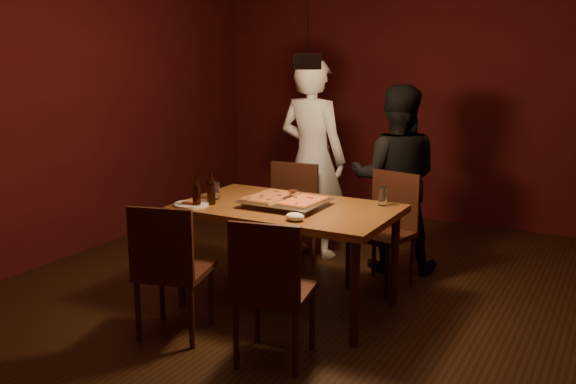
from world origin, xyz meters
The scene contains 19 objects.
room_shell centered at (0.00, 0.00, 1.40)m, with size 6.00×6.00×6.00m.
dining_table centered at (-0.21, 0.13, 0.68)m, with size 1.50×0.90×0.75m.
chair_far_left centered at (-0.59, 0.85, 0.54)m, with size 0.46×0.46×0.49m.
chair_far_right centered at (0.26, 0.87, 0.54)m, with size 0.50×0.50×0.49m.
chair_near_left centered at (-0.61, -0.71, 0.54)m, with size 0.51×0.51×0.49m.
chair_near_right centered at (0.13, -0.71, 0.54)m, with size 0.49×0.49×0.49m.
pizza_tray centered at (-0.22, 0.11, 0.77)m, with size 0.55×0.45×0.05m, color silver.
pizza_meat centered at (-0.35, 0.11, 0.81)m, with size 0.25×0.40×0.02m, color maroon.
pizza_cheese centered at (-0.08, 0.10, 0.81)m, with size 0.23×0.36×0.02m, color gold.
spatula centered at (-0.23, 0.14, 0.81)m, with size 0.09×0.24×0.04m, color silver, non-canonical shape.
beer_bottle_a centered at (-0.75, -0.21, 0.86)m, with size 0.06×0.06×0.22m.
beer_bottle_b centered at (-0.71, -0.09, 0.86)m, with size 0.06×0.06×0.23m.
water_glass_left centered at (-0.79, 0.05, 0.81)m, with size 0.08×0.08×0.12m, color silver.
water_glass_right centered at (0.37, 0.45, 0.81)m, with size 0.06×0.06×0.13m, color silver.
plate_slice centered at (-0.82, -0.19, 0.76)m, with size 0.24×0.24×0.03m.
napkin centered at (0.02, -0.20, 0.78)m, with size 0.13×0.10×0.05m, color white.
diner_white centered at (-0.59, 1.28, 0.88)m, with size 0.64×0.42×1.76m, color silver.
diner_dark centered at (0.17, 1.30, 0.78)m, with size 0.75×0.59×1.55m, color black.
pendant_lamp centered at (0.00, 0.00, 1.76)m, with size 0.18×0.18×1.10m.
Camera 1 is at (1.88, -3.71, 1.83)m, focal length 40.00 mm.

